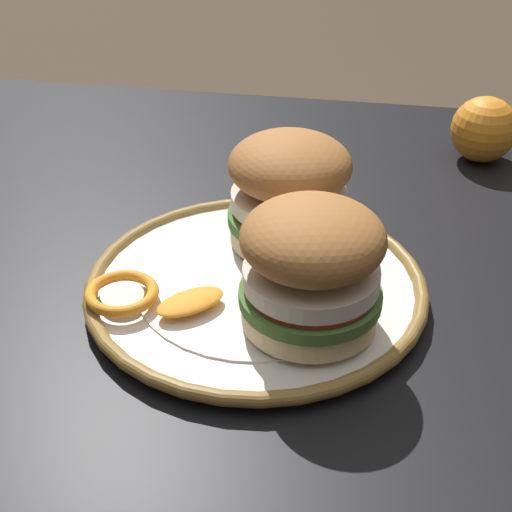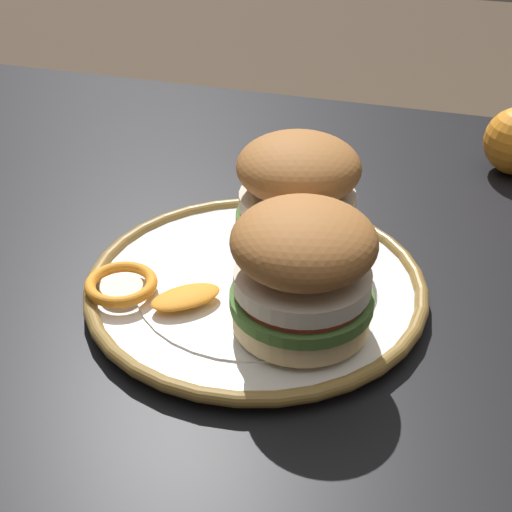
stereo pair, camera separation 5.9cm
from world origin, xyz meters
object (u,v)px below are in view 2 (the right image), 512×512
Objects in this scene: dinner_plate at (256,286)px; sandwich_half_left at (298,191)px; sandwich_half_right at (303,268)px; dining_table at (207,342)px.

sandwich_half_left is at bearing 75.02° from dinner_plate.
sandwich_half_left is 1.03× the size of sandwich_half_right.
dinner_plate is 2.18× the size of sandwich_half_left.
dining_table is 0.19m from sandwich_half_left.
sandwich_half_left is 0.12m from sandwich_half_right.
sandwich_half_right is at bearing -37.79° from dining_table.
sandwich_half_right is at bearing -43.65° from dinner_plate.
dinner_plate is 0.09m from sandwich_half_left.
sandwich_half_right is (0.03, -0.11, 0.00)m from sandwich_half_left.
sandwich_half_right is (0.11, -0.09, 0.17)m from dining_table.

